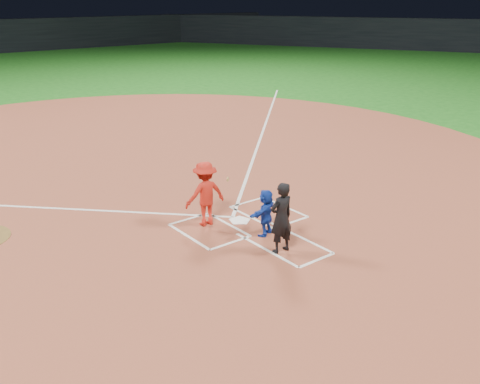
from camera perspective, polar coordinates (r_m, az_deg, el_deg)
ground at (r=13.98m, az=-0.04°, el=-3.13°), size 120.00×120.00×0.00m
home_plate_dirt at (r=18.78m, az=-11.35°, el=2.74°), size 28.00×28.00×0.01m
stadium_wall_right at (r=60.55m, az=18.42°, el=15.67°), size 31.04×52.56×3.20m
home_plate at (r=13.97m, az=-0.04°, el=-3.05°), size 0.60×0.60×0.02m
catcher at (r=13.00m, az=2.75°, el=-2.17°), size 1.13×0.73×1.17m
umpire at (r=12.06m, az=4.43°, el=-2.77°), size 0.62×0.42×1.68m
chalk_markings at (r=18.17m, az=-10.32°, el=2.24°), size 28.35×17.32×0.01m
batter_at_plate at (r=13.49m, az=-3.73°, el=-0.18°), size 1.45×0.87×1.67m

